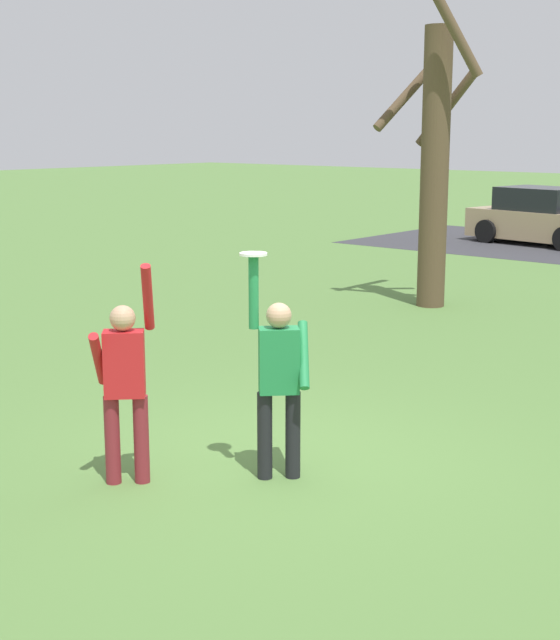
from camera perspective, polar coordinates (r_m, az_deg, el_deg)
ground_plane at (r=9.13m, az=-0.12°, el=-8.60°), size 120.00×120.00×0.00m
person_catcher at (r=8.38m, az=-0.07°, el=-3.43°), size 0.55×0.56×2.08m
person_defender at (r=8.38m, az=-9.57°, el=-3.61°), size 0.65×0.66×2.05m
frisbee_disc at (r=8.15m, az=-1.65°, el=4.10°), size 0.25×0.25×0.02m
parked_car_tan at (r=27.12m, az=15.92°, el=6.06°), size 4.32×2.49×1.59m
bare_tree_tall at (r=16.89m, az=9.53°, el=9.94°), size 2.03×2.02×6.08m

